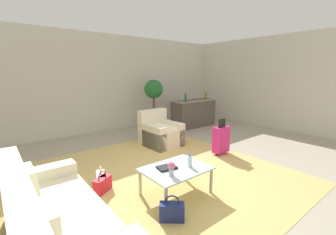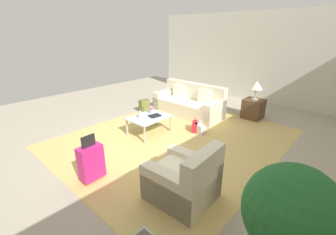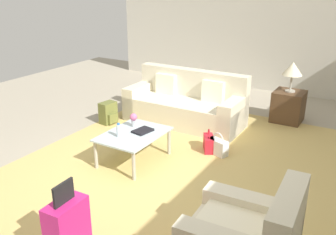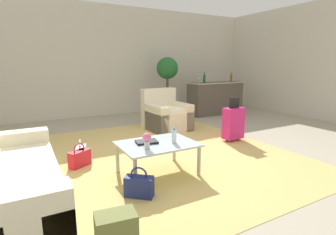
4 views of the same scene
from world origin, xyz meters
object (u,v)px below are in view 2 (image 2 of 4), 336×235
object	(u,v)px
handbag_navy	(150,119)
water_bottle	(140,114)
side_table	(253,109)
backpack_olive	(144,106)
armchair	(185,182)
coffee_table	(149,119)
couch	(189,104)
table_lamp	(257,85)
flower_vase	(151,109)
handbag_red	(195,126)
handbag_white	(199,129)
suitcase_magenta	(91,162)
coffee_table_book	(155,116)

from	to	relation	value
handbag_navy	water_bottle	bearing A→B (deg)	28.53
side_table	backpack_olive	xyz separation A→B (m)	(1.80, -2.79, -0.09)
armchair	handbag_navy	world-z (taller)	armchair
armchair	handbag_navy	size ratio (longest dim) A/B	2.73
coffee_table	handbag_navy	bearing A→B (deg)	-135.20
couch	side_table	xyz separation A→B (m)	(-1.00, 1.60, -0.03)
armchair	backpack_olive	bearing A→B (deg)	-123.54
table_lamp	couch	bearing A→B (deg)	-57.92
flower_vase	handbag_red	distance (m)	1.22
side_table	handbag_navy	world-z (taller)	side_table
flower_vase	backpack_olive	bearing A→B (deg)	-124.34
coffee_table	side_table	size ratio (longest dim) A/B	1.76
handbag_red	handbag_navy	distance (m)	1.31
water_bottle	flower_vase	world-z (taller)	flower_vase
coffee_table	flower_vase	xyz separation A→B (m)	(-0.22, -0.15, 0.18)
water_bottle	handbag_white	bearing A→B (deg)	133.98
suitcase_magenta	backpack_olive	bearing A→B (deg)	-146.43
couch	table_lamp	xyz separation A→B (m)	(-1.00, 1.60, 0.67)
coffee_table_book	handbag_navy	xyz separation A→B (m)	(-0.34, -0.54, -0.32)
coffee_table_book	backpack_olive	bearing A→B (deg)	-112.88
table_lamp	suitcase_magenta	world-z (taller)	table_lamp
flower_vase	table_lamp	distance (m)	3.09
coffee_table	flower_vase	world-z (taller)	flower_vase
armchair	flower_vase	size ratio (longest dim) A/B	4.76
backpack_olive	handbag_navy	bearing A→B (deg)	57.18
armchair	flower_vase	distance (m)	2.79
handbag_white	armchair	bearing A→B (deg)	29.73
water_bottle	side_table	bearing A→B (deg)	151.93
table_lamp	handbag_white	bearing A→B (deg)	-15.25
coffee_table	water_bottle	bearing A→B (deg)	-26.57
handbag_navy	suitcase_magenta	bearing A→B (deg)	25.23
coffee_table	handbag_white	world-z (taller)	coffee_table
coffee_table	backpack_olive	size ratio (longest dim) A/B	2.52
side_table	handbag_red	bearing A→B (deg)	-20.28
side_table	handbag_red	size ratio (longest dim) A/B	1.60
coffee_table_book	handbag_white	size ratio (longest dim) A/B	0.79
armchair	backpack_olive	xyz separation A→B (m)	(-2.29, -3.46, -0.11)
backpack_olive	armchair	bearing A→B (deg)	56.46
handbag_navy	handbag_white	world-z (taller)	same
coffee_table	handbag_white	distance (m)	1.29
flower_vase	handbag_white	xyz separation A→B (m)	(-0.60, 1.11, -0.43)
table_lamp	handbag_white	world-z (taller)	table_lamp
coffee_table_book	suitcase_magenta	size ratio (longest dim) A/B	0.33
suitcase_magenta	side_table	bearing A→B (deg)	170.54
side_table	suitcase_magenta	distance (m)	4.87
water_bottle	side_table	world-z (taller)	water_bottle
table_lamp	handbag_navy	size ratio (longest dim) A/B	1.53
coffee_table_book	flower_vase	bearing A→B (deg)	-103.69
armchair	handbag_white	world-z (taller)	armchair
flower_vase	handbag_navy	bearing A→B (deg)	-128.14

